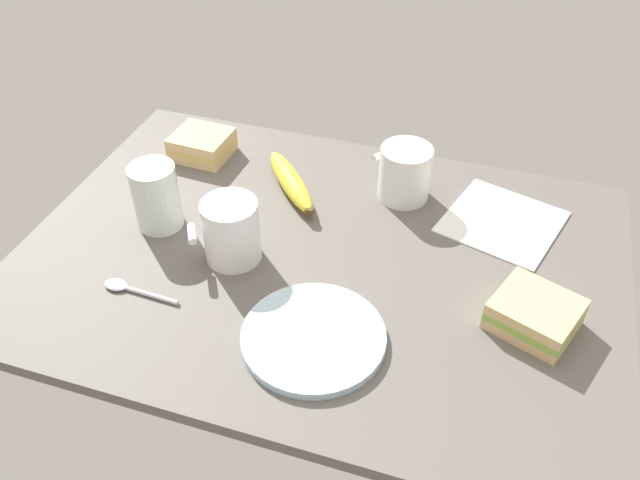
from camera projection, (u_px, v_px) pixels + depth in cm
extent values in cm
cube|color=#5B5651|center=(320.00, 260.00, 99.76)|extent=(90.00, 64.00, 2.00)
cylinder|color=silver|center=(313.00, 337.00, 85.97)|extent=(19.18, 19.18, 1.20)
cylinder|color=white|center=(405.00, 173.00, 107.50)|extent=(8.53, 8.53, 9.23)
cylinder|color=brown|center=(407.00, 152.00, 104.82)|extent=(7.50, 7.50, 0.40)
cylinder|color=white|center=(383.00, 155.00, 110.79)|extent=(3.27, 3.79, 1.20)
cylinder|color=white|center=(231.00, 231.00, 95.71)|extent=(8.35, 8.35, 9.89)
cylinder|color=tan|center=(229.00, 207.00, 92.82)|extent=(7.35, 7.35, 0.40)
cylinder|color=white|center=(192.00, 234.00, 94.47)|extent=(2.93, 3.85, 1.20)
cube|color=#DBB77A|center=(203.00, 151.00, 119.39)|extent=(10.30, 9.37, 1.60)
cube|color=#D8B259|center=(202.00, 145.00, 118.48)|extent=(10.30, 9.37, 1.20)
cube|color=#DBB77A|center=(201.00, 138.00, 117.57)|extent=(10.30, 9.37, 1.60)
cube|color=#DBB77A|center=(532.00, 321.00, 87.82)|extent=(13.26, 12.65, 1.60)
cube|color=#8CB24C|center=(535.00, 314.00, 86.91)|extent=(13.26, 12.65, 1.20)
cube|color=#DBB77A|center=(537.00, 307.00, 86.00)|extent=(13.26, 12.65, 1.60)
cylinder|color=silver|center=(156.00, 196.00, 101.37)|extent=(7.21, 7.21, 10.75)
cylinder|color=white|center=(157.00, 203.00, 102.20)|extent=(6.49, 6.49, 8.21)
ellipsoid|color=yellow|center=(291.00, 181.00, 110.57)|extent=(14.56, 16.51, 3.56)
cube|color=#4C3819|center=(309.00, 211.00, 104.38)|extent=(1.20, 1.20, 1.20)
ellipsoid|color=silver|center=(116.00, 285.00, 93.69)|extent=(3.72, 2.58, 0.80)
cylinder|color=silver|center=(152.00, 295.00, 92.12)|extent=(8.30, 1.12, 0.70)
cube|color=white|center=(502.00, 222.00, 104.93)|extent=(20.89, 20.89, 0.30)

